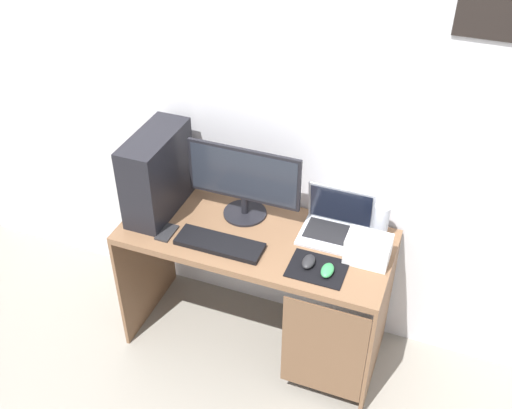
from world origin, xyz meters
TOP-DOWN VIEW (x-y plane):
  - ground_plane at (0.00, 0.00)m, footprint 8.00×8.00m
  - wall_back at (0.00, 0.32)m, footprint 4.00×0.05m
  - desk at (0.02, -0.01)m, footprint 1.32×0.57m
  - pc_tower at (-0.53, 0.02)m, footprint 0.18×0.44m
  - monitor at (-0.11, 0.12)m, footprint 0.57×0.22m
  - laptop at (0.36, 0.15)m, footprint 0.32×0.24m
  - speaker at (0.56, 0.17)m, footprint 0.07×0.07m
  - projector at (0.54, 0.01)m, footprint 0.20×0.14m
  - keyboard at (-0.13, -0.14)m, footprint 0.42×0.14m
  - mousepad at (0.35, -0.13)m, footprint 0.26×0.20m
  - mouse_left at (0.30, -0.12)m, footprint 0.06×0.10m
  - mouse_right at (0.40, -0.15)m, footprint 0.06×0.10m
  - cell_phone at (-0.41, -0.15)m, footprint 0.07×0.13m

SIDE VIEW (x-z plane):
  - ground_plane at x=0.00m, z-range 0.00..0.00m
  - desk at x=0.02m, z-range 0.22..0.97m
  - mousepad at x=0.35m, z-range 0.76..0.76m
  - cell_phone at x=-0.41m, z-range 0.76..0.77m
  - keyboard at x=-0.13m, z-range 0.76..0.78m
  - mouse_left at x=0.30m, z-range 0.76..0.79m
  - mouse_right at x=0.40m, z-range 0.76..0.79m
  - laptop at x=0.36m, z-range 0.69..0.92m
  - projector at x=0.54m, z-range 0.76..0.88m
  - speaker at x=0.56m, z-range 0.76..0.96m
  - monitor at x=-0.11m, z-range 0.77..1.15m
  - pc_tower at x=-0.53m, z-range 0.76..1.18m
  - wall_back at x=0.00m, z-range 0.00..2.60m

